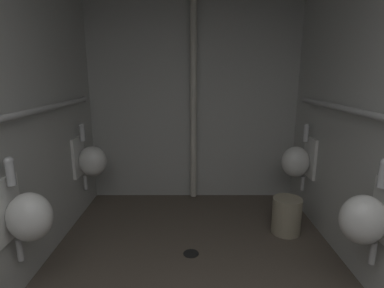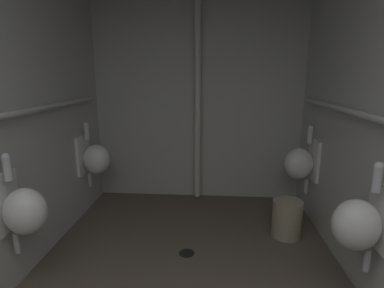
# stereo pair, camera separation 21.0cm
# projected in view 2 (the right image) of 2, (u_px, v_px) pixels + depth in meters

# --- Properties ---
(wall_back) EXTENTS (2.70, 0.06, 2.67)m
(wall_back) POSITION_uv_depth(u_px,v_px,m) (198.00, 94.00, 3.80)
(wall_back) COLOR #B6B7B2
(wall_back) RESTS_ON ground
(urinal_left_mid) EXTENTS (0.32, 0.30, 0.76)m
(urinal_left_mid) POSITION_uv_depth(u_px,v_px,m) (23.00, 210.00, 2.15)
(urinal_left_mid) COLOR white
(urinal_left_far) EXTENTS (0.32, 0.30, 0.76)m
(urinal_left_far) POSITION_uv_depth(u_px,v_px,m) (95.00, 158.00, 3.45)
(urinal_left_far) COLOR white
(urinal_right_mid) EXTENTS (0.32, 0.30, 0.76)m
(urinal_right_mid) POSITION_uv_depth(u_px,v_px,m) (360.00, 223.00, 1.96)
(urinal_right_mid) COLOR white
(urinal_right_far) EXTENTS (0.32, 0.30, 0.76)m
(urinal_right_far) POSITION_uv_depth(u_px,v_px,m) (301.00, 163.00, 3.27)
(urinal_right_far) COLOR white
(standpipe_back_wall) EXTENTS (0.08, 0.08, 2.62)m
(standpipe_back_wall) POSITION_uv_depth(u_px,v_px,m) (198.00, 95.00, 3.69)
(standpipe_back_wall) COLOR beige
(standpipe_back_wall) RESTS_ON ground
(floor_drain) EXTENTS (0.14, 0.14, 0.01)m
(floor_drain) POSITION_uv_depth(u_px,v_px,m) (187.00, 253.00, 2.76)
(floor_drain) COLOR black
(floor_drain) RESTS_ON ground
(waste_bin) EXTENTS (0.29, 0.29, 0.37)m
(waste_bin) POSITION_uv_depth(u_px,v_px,m) (287.00, 218.00, 3.02)
(waste_bin) COLOR #9E937A
(waste_bin) RESTS_ON ground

